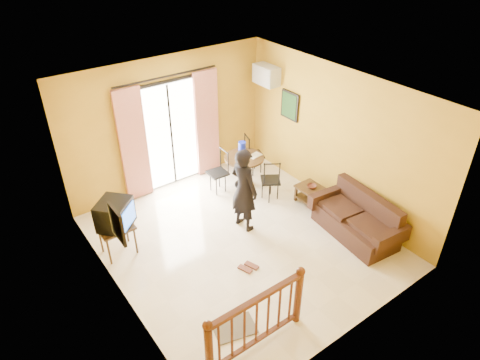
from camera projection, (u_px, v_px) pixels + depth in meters
ground at (241, 241)px, 7.80m from camera, size 5.00×5.00×0.00m
room_shell at (241, 160)px, 6.88m from camera, size 5.00×5.00×5.00m
balcony_door at (171, 134)px, 8.81m from camera, size 2.25×0.14×2.46m
tv_table at (116, 230)px, 7.27m from camera, size 0.57×0.48×0.57m
television at (115, 214)px, 7.11m from camera, size 0.74×0.73×0.49m
picture_left at (117, 224)px, 5.72m from camera, size 0.05×0.42×0.52m
dining_table at (244, 163)px, 9.06m from camera, size 0.84×0.84×0.70m
water_jug at (242, 148)px, 8.98m from camera, size 0.16×0.16×0.30m
serving_tray at (255, 155)px, 9.02m from camera, size 0.30×0.22×0.02m
dining_chairs at (247, 187)px, 9.31m from camera, size 1.55×1.56×0.95m
air_conditioner at (266, 75)px, 9.01m from camera, size 0.31×0.60×0.40m
botanical_print at (290, 106)px, 8.90m from camera, size 0.05×0.50×0.60m
coffee_table at (315, 196)px, 8.58m from camera, size 0.46×0.83×0.37m
bowl at (312, 186)px, 8.59m from camera, size 0.20×0.20×0.06m
sofa at (358, 220)px, 7.82m from camera, size 0.94×1.76×0.80m
standing_person at (244, 190)px, 7.72m from camera, size 0.47×0.65×1.65m
stair_balustrade at (257, 318)px, 5.63m from camera, size 1.63×0.13×1.04m
doormat at (235, 328)px, 6.17m from camera, size 0.68×0.54×0.02m
sandals at (248, 267)px, 7.20m from camera, size 0.32×0.27×0.03m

